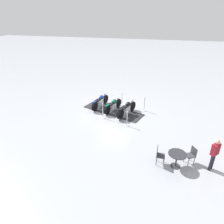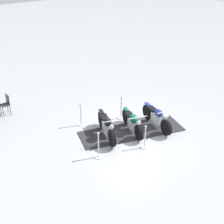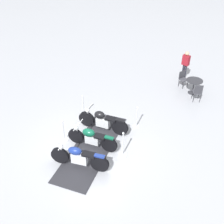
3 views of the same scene
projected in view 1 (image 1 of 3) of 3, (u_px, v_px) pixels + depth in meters
name	position (u px, v px, depth m)	size (l,w,h in m)	color
ground_plane	(113.00, 111.00, 15.14)	(80.00, 80.00, 0.00)	#A8AAB2
display_platform	(113.00, 111.00, 15.13)	(4.52, 1.45, 0.04)	#28282D
motorcycle_black	(127.00, 108.00, 14.35)	(1.04, 2.17, 1.05)	black
motorcycle_forest	(113.00, 105.00, 14.94)	(1.04, 2.02, 0.98)	black
motorcycle_navy	(100.00, 101.00, 15.50)	(0.90, 2.21, 1.02)	black
stanchion_right_front	(144.00, 107.00, 15.01)	(0.35, 0.35, 1.09)	silver
stanchion_right_mid	(122.00, 101.00, 15.96)	(0.36, 0.36, 1.01)	silver
stanchion_left_front	(127.00, 121.00, 13.08)	(0.32, 0.32, 1.07)	silver
stanchion_left_mid	(103.00, 114.00, 14.02)	(0.36, 0.36, 1.14)	silver
cafe_table	(177.00, 157.00, 9.58)	(0.86, 0.86, 0.77)	#2D2D33
cafe_chair_near_table	(159.00, 154.00, 9.78)	(0.41, 0.41, 0.98)	#2D2D33
cafe_chair_across_table	(191.00, 154.00, 9.83)	(0.55, 0.55, 0.90)	#2D2D33
bystander_person	(215.00, 152.00, 9.20)	(0.44, 0.44, 1.69)	#23232D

